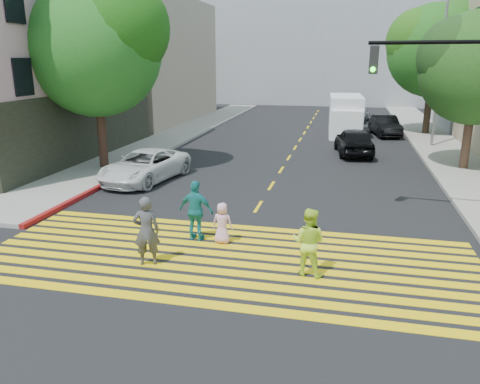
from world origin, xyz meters
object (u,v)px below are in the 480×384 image
(white_sedan, at_px, (145,166))
(dark_car_near, at_px, (354,141))
(pedestrian_man, at_px, (146,231))
(silver_car, at_px, (357,114))
(pedestrian_woman, at_px, (308,242))
(tree_right_near, at_px, (479,62))
(traffic_signal, at_px, (465,103))
(pedestrian_child, at_px, (222,223))
(tree_left, at_px, (96,42))
(white_van, at_px, (345,117))
(tree_right_far, at_px, (436,46))
(pedestrian_extra, at_px, (196,211))
(dark_car_parked, at_px, (385,126))

(white_sedan, relative_size, dark_car_near, 1.07)
(pedestrian_man, height_order, silver_car, pedestrian_man)
(pedestrian_man, height_order, pedestrian_woman, pedestrian_man)
(tree_right_near, height_order, traffic_signal, tree_right_near)
(pedestrian_man, relative_size, traffic_signal, 0.31)
(tree_right_near, height_order, pedestrian_child, tree_right_near)
(tree_left, xyz_separation_m, white_van, (11.21, 13.47, -4.66))
(dark_car_near, xyz_separation_m, silver_car, (0.31, 14.83, -0.11))
(tree_right_near, xyz_separation_m, dark_car_near, (-5.24, 2.73, -4.30))
(tree_right_far, distance_m, white_sedan, 22.24)
(pedestrian_extra, bearing_deg, tree_right_far, -106.07)
(silver_car, bearing_deg, pedestrian_woman, 95.60)
(tree_right_near, distance_m, pedestrian_child, 15.33)
(dark_car_near, distance_m, dark_car_parked, 7.72)
(pedestrian_child, height_order, dark_car_parked, dark_car_parked)
(tree_right_near, bearing_deg, silver_car, 105.66)
(pedestrian_woman, xyz_separation_m, traffic_signal, (4.17, 4.52, 3.08))
(tree_left, distance_m, tree_right_near, 17.45)
(tree_left, height_order, tree_right_far, tree_right_far)
(pedestrian_child, relative_size, white_sedan, 0.25)
(tree_left, height_order, dark_car_parked, tree_left)
(tree_left, distance_m, silver_car, 24.99)
(pedestrian_man, xyz_separation_m, white_van, (4.75, 23.24, 0.36))
(pedestrian_extra, distance_m, white_van, 21.67)
(tree_right_far, distance_m, pedestrian_child, 24.88)
(dark_car_near, distance_m, traffic_signal, 12.10)
(pedestrian_extra, relative_size, dark_car_parked, 0.43)
(white_van, bearing_deg, pedestrian_woman, -94.36)
(pedestrian_extra, xyz_separation_m, white_van, (4.04, 21.29, 0.38))
(tree_left, xyz_separation_m, traffic_signal, (14.77, -4.91, -2.00))
(pedestrian_woman, height_order, pedestrian_child, pedestrian_woman)
(pedestrian_man, xyz_separation_m, silver_car, (5.66, 30.97, -0.27))
(tree_right_far, relative_size, pedestrian_woman, 5.15)
(tree_left, height_order, pedestrian_child, tree_left)
(pedestrian_woman, relative_size, white_sedan, 0.36)
(white_van, bearing_deg, tree_left, -132.62)
(tree_right_near, relative_size, silver_car, 1.66)
(dark_car_parked, distance_m, traffic_signal, 19.00)
(tree_right_far, bearing_deg, pedestrian_child, -111.44)
(tree_right_near, xyz_separation_m, pedestrian_woman, (-6.43, -13.08, -4.20))
(dark_car_near, height_order, dark_car_parked, dark_car_near)
(pedestrian_woman, height_order, silver_car, pedestrian_woman)
(tree_right_near, bearing_deg, pedestrian_child, -128.08)
(pedestrian_child, distance_m, white_van, 21.62)
(pedestrian_woman, bearing_deg, pedestrian_extra, -13.05)
(pedestrian_extra, bearing_deg, pedestrian_child, -178.57)
(tree_right_near, bearing_deg, white_sedan, -159.53)
(tree_right_near, relative_size, white_sedan, 1.54)
(white_van, bearing_deg, tree_right_far, 9.42)
(pedestrian_child, xyz_separation_m, silver_car, (4.13, 29.10, 0.04))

